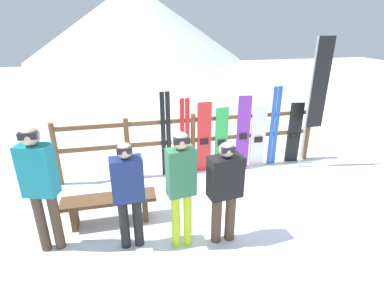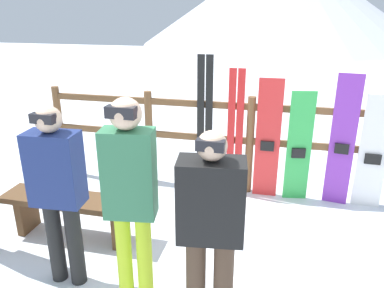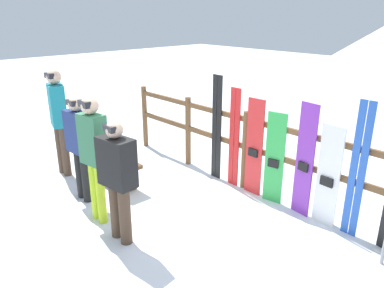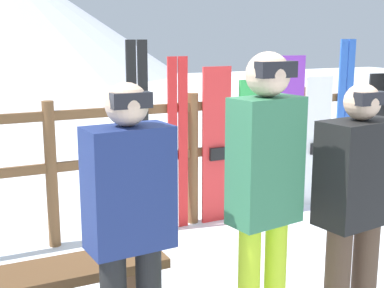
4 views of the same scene
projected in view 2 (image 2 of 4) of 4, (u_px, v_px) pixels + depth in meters
name	position (u px, v px, depth m)	size (l,w,h in m)	color
ground_plane	(229.00, 272.00, 3.40)	(40.00, 40.00, 0.00)	white
fence	(250.00, 137.00, 4.67)	(5.43, 0.10, 1.26)	brown
bench	(71.00, 207.00, 3.84)	(1.44, 0.36, 0.45)	brown
person_plaid_green	(130.00, 191.00, 2.69)	(0.40, 0.25, 1.71)	#B7D826
person_black	(211.00, 221.00, 2.59)	(0.49, 0.31, 1.54)	#4C3828
person_navy	(57.00, 186.00, 3.01)	(0.43, 0.26, 1.58)	black
ski_pair_black	(205.00, 125.00, 4.70)	(0.20, 0.02, 1.75)	black
ski_pair_red	(235.00, 133.00, 4.64)	(0.19, 0.02, 1.60)	red
snowboard_red	(268.00, 140.00, 4.57)	(0.30, 0.06, 1.50)	red
snowboard_green	(299.00, 147.00, 4.51)	(0.29, 0.09, 1.37)	green
snowboard_purple	(342.00, 142.00, 4.37)	(0.28, 0.08, 1.59)	purple
snowboard_white	(373.00, 153.00, 4.33)	(0.32, 0.07, 1.37)	white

